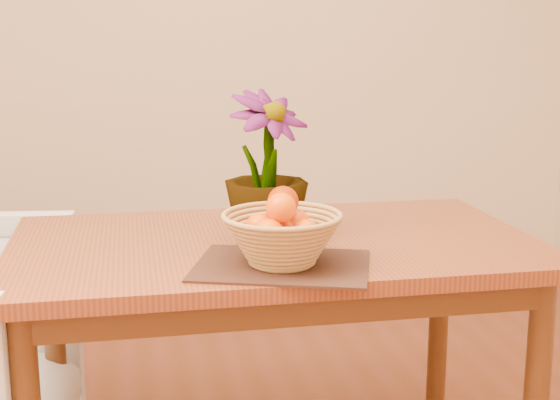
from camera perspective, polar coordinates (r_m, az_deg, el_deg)
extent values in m
cube|color=#F7DFBC|center=(3.96, -5.77, 12.87)|extent=(4.00, 0.02, 2.70)
cube|color=brown|center=(2.11, -0.45, -3.41)|extent=(1.40, 0.80, 0.04)
cube|color=#492811|center=(2.12, -0.45, -4.97)|extent=(1.28, 0.68, 0.08)
cylinder|color=#492811|center=(2.51, -16.13, -10.34)|extent=(0.06, 0.06, 0.71)
cylinder|color=#492811|center=(2.69, 11.53, -8.58)|extent=(0.06, 0.06, 0.71)
cube|color=#3B1E15|center=(1.86, 0.15, -4.81)|extent=(0.48, 0.42, 0.01)
cylinder|color=tan|center=(1.85, 0.15, -4.60)|extent=(0.14, 0.14, 0.01)
sphere|color=#EF4903|center=(1.83, 0.15, -2.34)|extent=(0.06, 0.06, 0.06)
sphere|color=#EF4903|center=(1.89, 1.07, -1.74)|extent=(0.07, 0.07, 0.07)
sphere|color=#EF4903|center=(1.86, -1.50, -2.00)|extent=(0.07, 0.07, 0.07)
sphere|color=#EF4903|center=(1.78, -0.82, -2.56)|extent=(0.07, 0.07, 0.07)
sphere|color=#EF4903|center=(1.81, 1.86, -2.47)|extent=(0.07, 0.07, 0.07)
sphere|color=#EF4903|center=(1.85, 0.22, -0.11)|extent=(0.07, 0.07, 0.07)
sphere|color=#EF4903|center=(1.79, 0.08, -0.58)|extent=(0.07, 0.07, 0.07)
sphere|color=#EF4903|center=(1.85, 0.22, -0.11)|extent=(0.07, 0.07, 0.07)
imported|color=#1F4D16|center=(2.05, -1.01, 2.44)|extent=(0.31, 0.31, 0.40)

